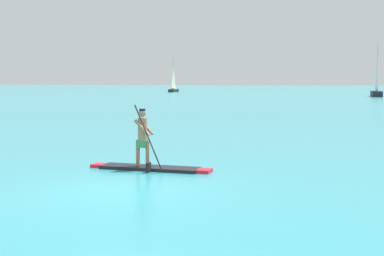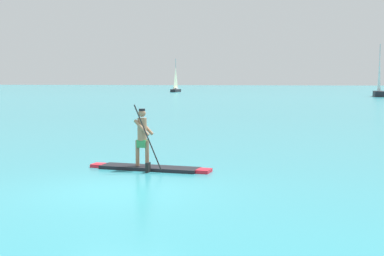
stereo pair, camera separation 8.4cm
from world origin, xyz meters
TOP-DOWN VIEW (x-y plane):
  - ground at (0.00, 0.00)m, footprint 440.00×440.00m
  - paddleboarder_mid_center at (-0.16, 2.92)m, footprint 3.58×1.06m
  - sailboat_left_horizon at (-20.29, 94.65)m, footprint 1.34×4.22m
  - sailboat_right_horizon at (15.62, 71.99)m, footprint 1.74×5.54m

SIDE VIEW (x-z plane):
  - ground at x=0.00m, z-range 0.00..0.00m
  - paddleboarder_mid_center at x=-0.16m, z-range -0.60..1.30m
  - sailboat_left_horizon at x=-20.29m, z-range -2.40..4.29m
  - sailboat_right_horizon at x=15.62m, z-range -2.84..4.84m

